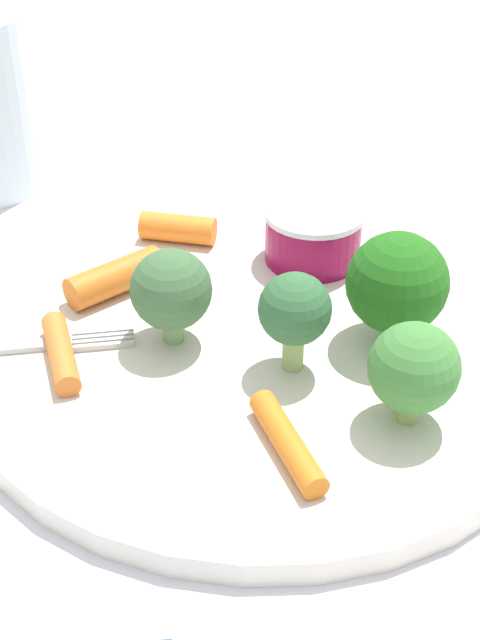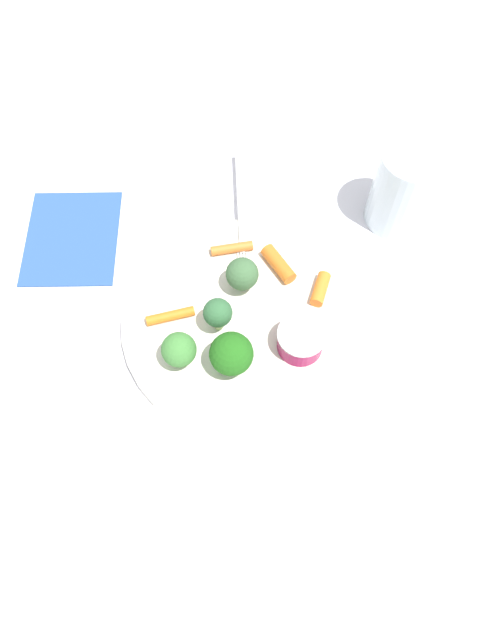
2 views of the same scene
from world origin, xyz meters
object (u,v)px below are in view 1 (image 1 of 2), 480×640
carrot_stick_0 (288,442)px  carrot_stick_1 (61,353)px  broccoli_floret_2 (295,311)px  carrot_stick_2 (178,228)px  broccoli_floret_0 (171,290)px  plate (260,339)px  sauce_cup (313,234)px  carrot_stick_3 (115,278)px  broccoli_floret_1 (397,284)px  broccoli_floret_3 (414,368)px

carrot_stick_0 → carrot_stick_1: (-0.11, 0.03, 0.00)m
broccoli_floret_2 → carrot_stick_2: 0.12m
broccoli_floret_0 → carrot_stick_2: size_ratio=1.15×
carrot_stick_0 → carrot_stick_1: bearing=164.6°
plate → sauce_cup: (0.01, 0.07, 0.02)m
carrot_stick_2 → carrot_stick_3: 0.06m
carrot_stick_2 → carrot_stick_3: (-0.01, -0.05, 0.00)m
broccoli_floret_1 → carrot_stick_0: (-0.03, -0.08, -0.03)m
carrot_stick_3 → carrot_stick_1: bearing=-92.9°
sauce_cup → carrot_stick_2: size_ratio=1.29×
broccoli_floret_1 → carrot_stick_3: bearing=178.1°
carrot_stick_0 → broccoli_floret_2: bearing=100.0°
broccoli_floret_0 → broccoli_floret_2: bearing=-5.8°
broccoli_floret_1 → sauce_cup: bearing=129.1°
sauce_cup → broccoli_floret_3: 0.13m
broccoli_floret_1 → broccoli_floret_3: size_ratio=1.18×
broccoli_floret_2 → carrot_stick_0: (0.01, -0.05, -0.02)m
plate → broccoli_floret_2: bearing=-49.7°
carrot_stick_2 → broccoli_floret_2: bearing=-47.8°
carrot_stick_0 → broccoli_floret_1: bearing=70.4°
carrot_stick_2 → sauce_cup: bearing=0.1°
plate → broccoli_floret_2: broccoli_floret_2 is taller
plate → carrot_stick_1: 0.09m
broccoli_floret_1 → broccoli_floret_2: (-0.04, -0.03, -0.00)m
broccoli_floret_2 → broccoli_floret_3: broccoli_floret_2 is taller
carrot_stick_1 → carrot_stick_2: (0.02, 0.11, 0.00)m
carrot_stick_1 → carrot_stick_2: 0.11m
carrot_stick_0 → carrot_stick_1: 0.11m
broccoli_floret_2 → carrot_stick_0: size_ratio=0.87×
broccoli_floret_1 → broccoli_floret_2: broccoli_floret_1 is taller
broccoli_floret_0 → carrot_stick_2: (-0.02, 0.08, -0.02)m
sauce_cup → carrot_stick_3: size_ratio=1.04×
broccoli_floret_3 → carrot_stick_0: bearing=-143.9°
sauce_cup → plate: bearing=-99.7°
broccoli_floret_2 → carrot_stick_2: (-0.08, 0.09, -0.02)m
broccoli_floret_1 → carrot_stick_1: (-0.14, -0.05, -0.03)m
broccoli_floret_2 → sauce_cup: bearing=95.7°
carrot_stick_1 → broccoli_floret_0: bearing=34.5°
plate → broccoli_floret_3: (0.07, -0.05, 0.03)m
carrot_stick_1 → carrot_stick_2: size_ratio=1.23×
plate → sauce_cup: size_ratio=5.35×
sauce_cup → broccoli_floret_1: size_ratio=0.96×
plate → carrot_stick_2: carrot_stick_2 is taller
carrot_stick_3 → broccoli_floret_2: bearing=-20.2°
broccoli_floret_0 → broccoli_floret_2: 0.06m
plate → broccoli_floret_3: 0.09m
plate → broccoli_floret_1: bearing=6.5°
broccoli_floret_2 → broccoli_floret_3: size_ratio=1.03×
carrot_stick_2 → carrot_stick_3: carrot_stick_3 is taller
broccoli_floret_0 → carrot_stick_1: size_ratio=0.93×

